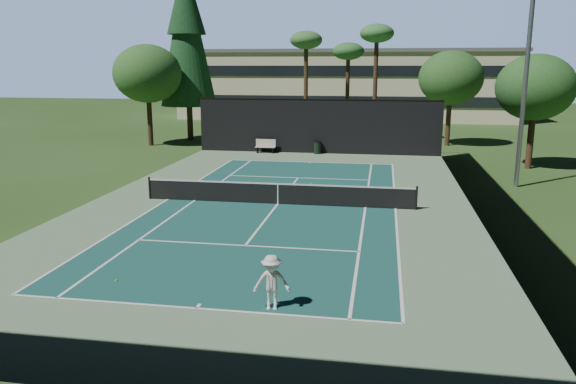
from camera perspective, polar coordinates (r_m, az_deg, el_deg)
name	(u,v)px	position (r m, az deg, el deg)	size (l,w,h in m)	color
ground	(278,204)	(26.57, -1.04, -1.25)	(160.00, 160.00, 0.00)	#28481B
apron_slab	(278,204)	(26.57, -1.04, -1.24)	(18.00, 32.00, 0.01)	#63845C
court_surface	(278,204)	(26.57, -1.04, -1.22)	(10.97, 23.77, 0.01)	#184E46
court_lines	(278,204)	(26.57, -1.04, -1.21)	(11.07, 23.87, 0.01)	white
tennis_net	(278,193)	(26.45, -1.05, -0.08)	(12.90, 0.10, 1.10)	black
fence	(278,162)	(26.22, -1.03, 3.05)	(18.04, 32.05, 4.03)	black
player	(272,282)	(15.16, -1.66, -9.17)	(0.99, 0.57, 1.53)	silver
tennis_ball_a	(116,280)	(18.04, -17.05, -8.59)	(0.07, 0.07, 0.07)	#C9E433
tennis_ball_b	(286,195)	(28.25, -0.21, -0.33)	(0.06, 0.06, 0.06)	yellow
tennis_ball_c	(311,184)	(31.01, 2.36, 0.84)	(0.07, 0.07, 0.07)	yellow
tennis_ball_d	(231,186)	(30.52, -5.77, 0.59)	(0.07, 0.07, 0.07)	#CBD731
park_bench	(266,146)	(42.22, -2.30, 4.73)	(1.50, 0.45, 1.02)	beige
trash_bin	(317,147)	(41.77, 3.00, 4.54)	(0.56, 0.56, 0.95)	black
pine_tree	(186,28)	(50.33, -10.28, 16.11)	(4.80, 4.80, 15.00)	#4C3220
palm_a	(306,44)	(49.83, 1.86, 14.76)	(2.80, 2.80, 9.32)	#43301D
palm_b	(348,55)	(51.45, 6.14, 13.71)	(2.80, 2.80, 8.42)	#41281C
palm_c	(377,38)	(48.39, 9.01, 15.17)	(2.80, 2.80, 9.77)	#462C1E
decid_tree_a	(451,78)	(47.63, 16.22, 11.04)	(5.12, 5.12, 7.62)	#472F1E
decid_tree_b	(535,88)	(38.48, 23.83, 9.68)	(4.80, 4.80, 7.14)	#4D2F21
decid_tree_c	(147,74)	(47.24, -14.10, 11.57)	(5.44, 5.44, 8.09)	#41291C
campus_building	(346,84)	(71.51, 5.90, 10.89)	(40.50, 12.50, 8.30)	beige
light_pole	(527,65)	(32.16, 23.11, 11.81)	(0.90, 0.25, 12.22)	#919399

